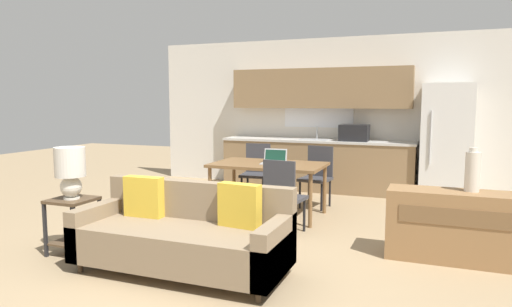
% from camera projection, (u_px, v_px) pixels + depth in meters
% --- Properties ---
extents(ground_plane, '(20.00, 20.00, 0.00)m').
position_uv_depth(ground_plane, '(202.00, 274.00, 4.19)').
color(ground_plane, '#9E8460').
extents(wall_back, '(6.40, 0.07, 2.70)m').
position_uv_depth(wall_back, '(321.00, 113.00, 8.32)').
color(wall_back, silver).
rests_on(wall_back, ground_plane).
extents(kitchen_counter, '(3.38, 0.65, 2.15)m').
position_uv_depth(kitchen_counter, '(318.00, 143.00, 8.09)').
color(kitchen_counter, '#8E704C').
rests_on(kitchen_counter, ground_plane).
extents(refrigerator, '(0.76, 0.73, 1.85)m').
position_uv_depth(refrigerator, '(446.00, 142.00, 7.23)').
color(refrigerator, white).
rests_on(refrigerator, ground_plane).
extents(dining_table, '(1.52, 0.91, 0.73)m').
position_uv_depth(dining_table, '(268.00, 168.00, 6.26)').
color(dining_table, brown).
rests_on(dining_table, ground_plane).
extents(couch, '(1.97, 0.80, 0.84)m').
position_uv_depth(couch, '(185.00, 235.00, 4.24)').
color(couch, '#3D2D1E').
rests_on(couch, ground_plane).
extents(side_table, '(0.42, 0.42, 0.58)m').
position_uv_depth(side_table, '(73.00, 217.00, 4.71)').
color(side_table, brown).
rests_on(side_table, ground_plane).
extents(table_lamp, '(0.30, 0.30, 0.53)m').
position_uv_depth(table_lamp, '(70.00, 169.00, 4.63)').
color(table_lamp, silver).
rests_on(table_lamp, side_table).
extents(credenza, '(1.24, 0.43, 0.70)m').
position_uv_depth(credenza, '(452.00, 226.00, 4.50)').
color(credenza, olive).
rests_on(credenza, ground_plane).
extents(vase, '(0.14, 0.14, 0.43)m').
position_uv_depth(vase, '(473.00, 171.00, 4.43)').
color(vase, beige).
rests_on(vase, credenza).
extents(dining_chair_near_right, '(0.47, 0.47, 0.90)m').
position_uv_depth(dining_chair_near_right, '(283.00, 194.00, 5.36)').
color(dining_chair_near_right, '#38383D').
rests_on(dining_chair_near_right, ground_plane).
extents(dining_chair_far_right, '(0.47, 0.47, 0.90)m').
position_uv_depth(dining_chair_far_right, '(317.00, 174.00, 6.81)').
color(dining_chair_far_right, '#38383D').
rests_on(dining_chair_far_right, ground_plane).
extents(dining_chair_far_left, '(0.47, 0.47, 0.90)m').
position_uv_depth(dining_chair_far_left, '(256.00, 170.00, 7.20)').
color(dining_chair_far_left, '#38383D').
rests_on(dining_chair_far_left, ground_plane).
extents(laptop, '(0.33, 0.27, 0.20)m').
position_uv_depth(laptop, '(274.00, 160.00, 6.21)').
color(laptop, '#B7BABC').
rests_on(laptop, dining_table).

